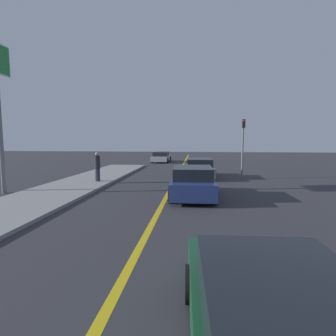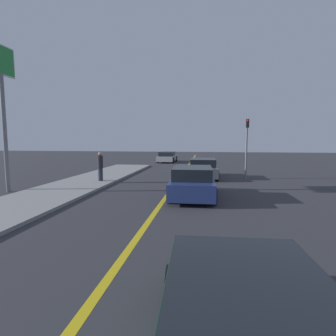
{
  "view_description": "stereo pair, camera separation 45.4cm",
  "coord_description": "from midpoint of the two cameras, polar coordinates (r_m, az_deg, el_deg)",
  "views": [
    {
      "loc": [
        1.34,
        3.55,
        2.6
      ],
      "look_at": [
        0.04,
        15.55,
        1.29
      ],
      "focal_mm": 28.0,
      "sensor_mm": 36.0,
      "label": 1
    },
    {
      "loc": [
        1.79,
        3.61,
        2.6
      ],
      "look_at": [
        0.04,
        15.55,
        1.29
      ],
      "focal_mm": 28.0,
      "sensor_mm": 36.0,
      "label": 2
    }
  ],
  "objects": [
    {
      "name": "road_center_line",
      "position": [
        14.73,
        -0.02,
        -3.96
      ],
      "size": [
        0.2,
        60.0,
        0.01
      ],
      "color": "gold",
      "rests_on": "ground_plane"
    },
    {
      "name": "sidewalk_left",
      "position": [
        13.07,
        -26.2,
        -5.64
      ],
      "size": [
        3.43,
        28.72,
        0.13
      ],
      "color": "gray",
      "rests_on": "ground_plane"
    },
    {
      "name": "car_near_right_lane",
      "position": [
        3.34,
        19.06,
        -30.79
      ],
      "size": [
        2.1,
        4.38,
        1.25
      ],
      "rotation": [
        0.0,
        0.0,
        0.05
      ],
      "color": "#144728",
      "rests_on": "ground_plane"
    },
    {
      "name": "car_ahead_center",
      "position": [
        11.88,
        4.33,
        -3.17
      ],
      "size": [
        2.1,
        4.06,
        1.39
      ],
      "rotation": [
        0.0,
        0.0,
        0.02
      ],
      "color": "navy",
      "rests_on": "ground_plane"
    },
    {
      "name": "car_far_distant",
      "position": [
        18.14,
        6.17,
        -0.07
      ],
      "size": [
        2.09,
        4.1,
        1.32
      ],
      "rotation": [
        0.0,
        0.0,
        0.03
      ],
      "color": "#4C5156",
      "rests_on": "ground_plane"
    },
    {
      "name": "car_parked_left_lot",
      "position": [
        30.49,
        -1.89,
        2.4
      ],
      "size": [
        2.01,
        4.22,
        1.21
      ],
      "rotation": [
        0.0,
        0.0,
        -0.02
      ],
      "color": "#9E9EA3",
      "rests_on": "ground_plane"
    },
    {
      "name": "pedestrian_far_standing",
      "position": [
        16.21,
        -15.91,
        0.29
      ],
      "size": [
        0.34,
        0.34,
        1.74
      ],
      "color": "#282D3D",
      "rests_on": "sidewalk_left"
    },
    {
      "name": "traffic_light",
      "position": [
        18.03,
        15.29,
        5.39
      ],
      "size": [
        0.18,
        0.4,
        3.92
      ],
      "color": "slate",
      "rests_on": "ground_plane"
    }
  ]
}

